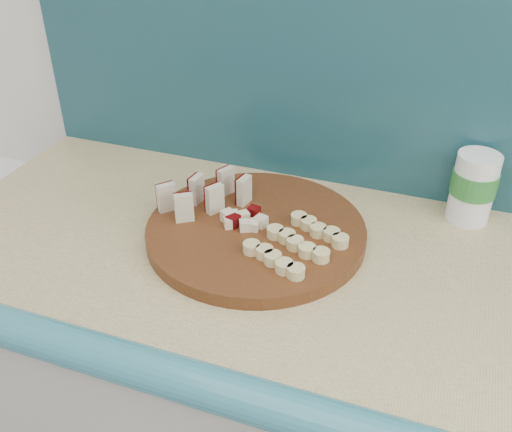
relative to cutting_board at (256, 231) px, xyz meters
name	(u,v)px	position (x,y,z in m)	size (l,w,h in m)	color
cutting_board	(256,231)	(0.00, 0.00, 0.00)	(0.39, 0.39, 0.02)	#45280E
apple_wedges	(205,194)	(-0.11, 0.03, 0.04)	(0.15, 0.15, 0.05)	beige
apple_chunks	(246,216)	(-0.02, 0.01, 0.02)	(0.06, 0.06, 0.02)	beige
banana_slices	(297,244)	(0.09, -0.04, 0.02)	(0.16, 0.17, 0.02)	beige
canister	(473,186)	(0.35, 0.19, 0.06)	(0.08, 0.08, 0.13)	white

